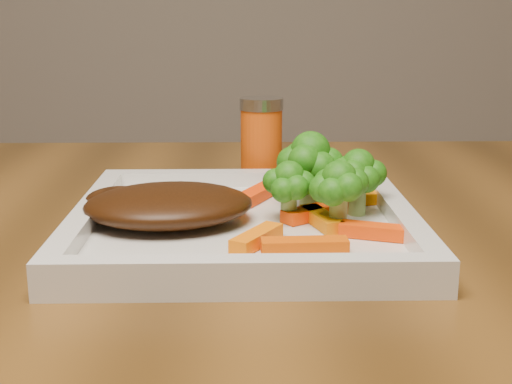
{
  "coord_description": "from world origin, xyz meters",
  "views": [
    {
      "loc": [
        0.02,
        -0.72,
        0.93
      ],
      "look_at": [
        0.03,
        -0.16,
        0.79
      ],
      "focal_mm": 50.0,
      "sensor_mm": 36.0,
      "label": 1
    }
  ],
  "objects": [
    {
      "name": "steak",
      "position": [
        -0.04,
        -0.16,
        0.78
      ],
      "size": [
        0.15,
        0.12,
        0.03
      ],
      "primitive_type": "ellipsoid",
      "rotation": [
        0.0,
        0.0,
        0.15
      ],
      "color": "#3A1C08",
      "rests_on": "plate"
    },
    {
      "name": "carrot_2",
      "position": [
        0.03,
        -0.22,
        0.77
      ],
      "size": [
        0.04,
        0.05,
        0.01
      ],
      "primitive_type": "cube",
      "rotation": [
        0.0,
        0.0,
        1.03
      ],
      "color": "#FF7004",
      "rests_on": "plate"
    },
    {
      "name": "carrot_3",
      "position": [
        0.13,
        -0.11,
        0.77
      ],
      "size": [
        0.05,
        0.03,
        0.01
      ],
      "primitive_type": "cube",
      "rotation": [
        0.0,
        0.0,
        0.23
      ],
      "color": "orange",
      "rests_on": "plate"
    },
    {
      "name": "broccoli_0",
      "position": [
        0.08,
        -0.13,
        0.8
      ],
      "size": [
        0.08,
        0.08,
        0.07
      ],
      "primitive_type": null,
      "rotation": [
        0.0,
        0.0,
        0.21
      ],
      "color": "#3E7914",
      "rests_on": "plate"
    },
    {
      "name": "carrot_0",
      "position": [
        0.06,
        -0.24,
        0.77
      ],
      "size": [
        0.06,
        0.02,
        0.01
      ],
      "primitive_type": "cube",
      "rotation": [
        0.0,
        0.0,
        0.04
      ],
      "color": "#E04F03",
      "rests_on": "plate"
    },
    {
      "name": "carrot_6",
      "position": [
        0.08,
        -0.15,
        0.77
      ],
      "size": [
        0.06,
        0.05,
        0.01
      ],
      "primitive_type": "cube",
      "rotation": [
        0.0,
        0.0,
        0.63
      ],
      "color": "#FF4104",
      "rests_on": "plate"
    },
    {
      "name": "broccoli_2",
      "position": [
        0.1,
        -0.18,
        0.79
      ],
      "size": [
        0.05,
        0.05,
        0.06
      ],
      "primitive_type": null,
      "rotation": [
        0.0,
        0.0,
        -0.06
      ],
      "color": "#377613",
      "rests_on": "plate"
    },
    {
      "name": "carrot_1",
      "position": [
        0.12,
        -0.21,
        0.77
      ],
      "size": [
        0.06,
        0.03,
        0.01
      ],
      "primitive_type": "cube",
      "rotation": [
        0.0,
        0.0,
        -0.34
      ],
      "color": "#F73E04",
      "rests_on": "plate"
    },
    {
      "name": "spice_shaker",
      "position": [
        0.04,
        0.01,
        0.8
      ],
      "size": [
        0.05,
        0.05,
        0.09
      ],
      "primitive_type": "cylinder",
      "rotation": [
        0.0,
        0.0,
        -0.11
      ],
      "color": "#CD490B",
      "rests_on": "dining_table"
    },
    {
      "name": "broccoli_3",
      "position": [
        0.06,
        -0.16,
        0.79
      ],
      "size": [
        0.05,
        0.05,
        0.06
      ],
      "primitive_type": null,
      "rotation": [
        0.0,
        0.0,
        0.12
      ],
      "color": "#3E7A14",
      "rests_on": "plate"
    },
    {
      "name": "plate",
      "position": [
        0.02,
        -0.16,
        0.76
      ],
      "size": [
        0.27,
        0.27,
        0.01
      ],
      "primitive_type": "cube",
      "color": "silver",
      "rests_on": "dining_table"
    },
    {
      "name": "carrot_4",
      "position": [
        0.03,
        -0.09,
        0.77
      ],
      "size": [
        0.04,
        0.06,
        0.01
      ],
      "primitive_type": "cube",
      "rotation": [
        0.0,
        0.0,
        1.1
      ],
      "color": "#FF3804",
      "rests_on": "plate"
    },
    {
      "name": "carrot_5",
      "position": [
        0.08,
        -0.17,
        0.77
      ],
      "size": [
        0.03,
        0.06,
        0.01
      ],
      "primitive_type": "cube",
      "rotation": [
        0.0,
        0.0,
        -1.28
      ],
      "color": "orange",
      "rests_on": "plate"
    },
    {
      "name": "broccoli_1",
      "position": [
        0.12,
        -0.14,
        0.79
      ],
      "size": [
        0.05,
        0.05,
        0.06
      ],
      "primitive_type": null,
      "rotation": [
        0.0,
        0.0,
        -0.05
      ],
      "color": "#2D5C0F",
      "rests_on": "plate"
    }
  ]
}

